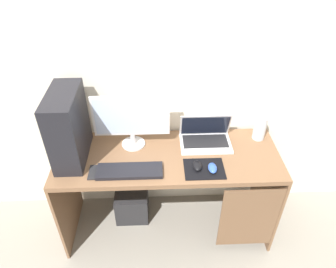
# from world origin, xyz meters

# --- Properties ---
(ground_plane) EXTENTS (8.00, 8.00, 0.00)m
(ground_plane) POSITION_xyz_m (0.00, 0.00, 0.00)
(ground_plane) COLOR gray
(wall_back) EXTENTS (4.00, 0.05, 2.60)m
(wall_back) POSITION_xyz_m (0.00, 0.32, 1.30)
(wall_back) COLOR beige
(wall_back) RESTS_ON ground_plane
(desk) EXTENTS (1.53, 0.56, 0.75)m
(desk) POSITION_xyz_m (0.02, -0.01, 0.60)
(desk) COLOR brown
(desk) RESTS_ON ground_plane
(pc_tower) EXTENTS (0.18, 0.41, 0.48)m
(pc_tower) POSITION_xyz_m (-0.63, 0.02, 0.99)
(pc_tower) COLOR black
(pc_tower) RESTS_ON desk
(monitor) EXTENTS (0.51, 0.16, 0.40)m
(monitor) POSITION_xyz_m (-0.24, 0.12, 0.97)
(monitor) COLOR silver
(monitor) RESTS_ON desk
(laptop) EXTENTS (0.36, 0.23, 0.22)m
(laptop) POSITION_xyz_m (0.27, 0.13, 0.80)
(laptop) COLOR silver
(laptop) RESTS_ON desk
(speaker) EXTENTS (0.09, 0.09, 0.18)m
(speaker) POSITION_xyz_m (0.66, 0.17, 0.84)
(speaker) COLOR silver
(speaker) RESTS_ON desk
(keyboard) EXTENTS (0.42, 0.14, 0.02)m
(keyboard) POSITION_xyz_m (-0.25, -0.16, 0.77)
(keyboard) COLOR black
(keyboard) RESTS_ON desk
(mousepad) EXTENTS (0.26, 0.20, 0.00)m
(mousepad) POSITION_xyz_m (0.23, -0.15, 0.76)
(mousepad) COLOR black
(mousepad) RESTS_ON desk
(mouse_left) EXTENTS (0.06, 0.10, 0.03)m
(mouse_left) POSITION_xyz_m (0.18, -0.14, 0.78)
(mouse_left) COLOR black
(mouse_left) RESTS_ON mousepad
(mouse_right) EXTENTS (0.06, 0.10, 0.03)m
(mouse_right) POSITION_xyz_m (0.28, -0.16, 0.78)
(mouse_right) COLOR #2D51B2
(mouse_right) RESTS_ON mousepad
(cell_phone) EXTENTS (0.07, 0.13, 0.01)m
(cell_phone) POSITION_xyz_m (-0.48, -0.15, 0.76)
(cell_phone) COLOR #232326
(cell_phone) RESTS_ON desk
(subwoofer) EXTENTS (0.26, 0.26, 0.26)m
(subwoofer) POSITION_xyz_m (-0.29, 0.13, 0.13)
(subwoofer) COLOR #232326
(subwoofer) RESTS_ON ground_plane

